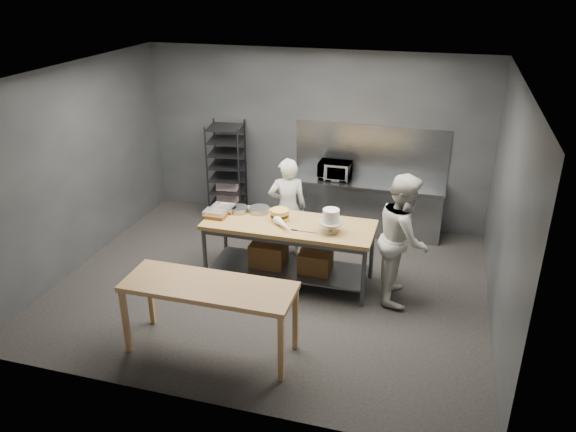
{
  "coord_description": "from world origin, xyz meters",
  "views": [
    {
      "loc": [
        2.16,
        -6.69,
        4.22
      ],
      "look_at": [
        0.21,
        0.14,
        1.05
      ],
      "focal_mm": 35.0,
      "sensor_mm": 36.0,
      "label": 1
    }
  ],
  "objects_px": {
    "near_counter": "(209,291)",
    "layer_cake": "(280,215)",
    "microwave": "(335,170)",
    "frosted_cake_stand": "(331,218)",
    "work_table": "(289,245)",
    "chef_right": "(403,238)",
    "speed_rack": "(227,172)",
    "chef_behind": "(287,208)"
  },
  "relations": [
    {
      "from": "microwave",
      "to": "layer_cake",
      "type": "relative_size",
      "value": 2.06
    },
    {
      "from": "chef_behind",
      "to": "microwave",
      "type": "bearing_deg",
      "value": -130.26
    },
    {
      "from": "microwave",
      "to": "frosted_cake_stand",
      "type": "distance_m",
      "value": 2.15
    },
    {
      "from": "speed_rack",
      "to": "layer_cake",
      "type": "xyz_separation_m",
      "value": [
        1.53,
        -1.85,
        0.14
      ]
    },
    {
      "from": "near_counter",
      "to": "speed_rack",
      "type": "relative_size",
      "value": 1.14
    },
    {
      "from": "microwave",
      "to": "layer_cake",
      "type": "height_order",
      "value": "microwave"
    },
    {
      "from": "speed_rack",
      "to": "layer_cake",
      "type": "relative_size",
      "value": 6.66
    },
    {
      "from": "work_table",
      "to": "frosted_cake_stand",
      "type": "xyz_separation_m",
      "value": [
        0.63,
        -0.13,
        0.56
      ]
    },
    {
      "from": "chef_behind",
      "to": "chef_right",
      "type": "xyz_separation_m",
      "value": [
        1.82,
        -0.75,
        0.09
      ]
    },
    {
      "from": "work_table",
      "to": "layer_cake",
      "type": "distance_m",
      "value": 0.46
    },
    {
      "from": "near_counter",
      "to": "frosted_cake_stand",
      "type": "xyz_separation_m",
      "value": [
        1.06,
        1.7,
        0.31
      ]
    },
    {
      "from": "work_table",
      "to": "speed_rack",
      "type": "xyz_separation_m",
      "value": [
        -1.69,
        1.91,
        0.28
      ]
    },
    {
      "from": "near_counter",
      "to": "chef_behind",
      "type": "relative_size",
      "value": 1.24
    },
    {
      "from": "near_counter",
      "to": "chef_right",
      "type": "relative_size",
      "value": 1.11
    },
    {
      "from": "microwave",
      "to": "layer_cake",
      "type": "bearing_deg",
      "value": -101.77
    },
    {
      "from": "near_counter",
      "to": "speed_rack",
      "type": "distance_m",
      "value": 3.94
    },
    {
      "from": "chef_right",
      "to": "speed_rack",
      "type": "bearing_deg",
      "value": 54.79
    },
    {
      "from": "near_counter",
      "to": "chef_behind",
      "type": "xyz_separation_m",
      "value": [
        0.2,
        2.58,
        -0.01
      ]
    },
    {
      "from": "near_counter",
      "to": "layer_cake",
      "type": "height_order",
      "value": "layer_cake"
    },
    {
      "from": "speed_rack",
      "to": "microwave",
      "type": "bearing_deg",
      "value": 2.37
    },
    {
      "from": "chef_behind",
      "to": "speed_rack",
      "type": "bearing_deg",
      "value": -57.5
    },
    {
      "from": "speed_rack",
      "to": "chef_behind",
      "type": "xyz_separation_m",
      "value": [
        1.45,
        -1.16,
        -0.05
      ]
    },
    {
      "from": "frosted_cake_stand",
      "to": "layer_cake",
      "type": "relative_size",
      "value": 1.29
    },
    {
      "from": "work_table",
      "to": "chef_right",
      "type": "distance_m",
      "value": 1.62
    },
    {
      "from": "near_counter",
      "to": "frosted_cake_stand",
      "type": "height_order",
      "value": "frosted_cake_stand"
    },
    {
      "from": "chef_right",
      "to": "layer_cake",
      "type": "relative_size",
      "value": 6.83
    },
    {
      "from": "near_counter",
      "to": "frosted_cake_stand",
      "type": "relative_size",
      "value": 5.88
    },
    {
      "from": "chef_right",
      "to": "microwave",
      "type": "bearing_deg",
      "value": 29.01
    },
    {
      "from": "work_table",
      "to": "chef_behind",
      "type": "bearing_deg",
      "value": 107.2
    },
    {
      "from": "chef_behind",
      "to": "chef_right",
      "type": "distance_m",
      "value": 1.97
    },
    {
      "from": "work_table",
      "to": "chef_right",
      "type": "relative_size",
      "value": 1.34
    },
    {
      "from": "near_counter",
      "to": "microwave",
      "type": "xyz_separation_m",
      "value": [
        0.68,
        3.82,
        0.24
      ]
    },
    {
      "from": "work_table",
      "to": "speed_rack",
      "type": "height_order",
      "value": "speed_rack"
    },
    {
      "from": "speed_rack",
      "to": "chef_right",
      "type": "height_order",
      "value": "chef_right"
    },
    {
      "from": "microwave",
      "to": "chef_behind",
      "type": "bearing_deg",
      "value": -111.3
    },
    {
      "from": "near_counter",
      "to": "layer_cake",
      "type": "relative_size",
      "value": 7.62
    },
    {
      "from": "work_table",
      "to": "speed_rack",
      "type": "distance_m",
      "value": 2.56
    },
    {
      "from": "layer_cake",
      "to": "speed_rack",
      "type": "bearing_deg",
      "value": 129.7
    },
    {
      "from": "work_table",
      "to": "chef_right",
      "type": "xyz_separation_m",
      "value": [
        1.59,
        0.01,
        0.32
      ]
    },
    {
      "from": "microwave",
      "to": "frosted_cake_stand",
      "type": "relative_size",
      "value": 1.59
    },
    {
      "from": "frosted_cake_stand",
      "to": "speed_rack",
      "type": "bearing_deg",
      "value": 138.59
    },
    {
      "from": "work_table",
      "to": "layer_cake",
      "type": "height_order",
      "value": "layer_cake"
    }
  ]
}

